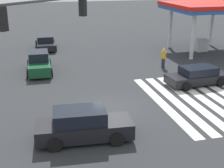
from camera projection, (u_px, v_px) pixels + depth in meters
ground_plane at (112, 108)px, 18.74m from camera, size 153.05×153.05×0.00m
crosswalk_markings at (203, 99)px, 20.16m from camera, size 9.50×6.30×0.01m
traffic_signal_mast at (6, 53)px, 11.05m from camera, size 5.28×5.28×6.90m
car_1 at (197, 76)px, 22.61m from camera, size 2.29×4.63×1.33m
car_3 at (39, 63)px, 25.49m from camera, size 4.83×2.04×1.70m
car_5 at (45, 42)px, 33.45m from camera, size 4.68×2.13×1.43m
car_6 at (83, 125)px, 14.99m from camera, size 2.26×4.74×1.59m
gas_station_canopy at (205, 9)px, 31.04m from camera, size 7.31×7.31×4.92m
pedestrian at (163, 57)px, 26.48m from camera, size 0.40×0.42×1.70m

